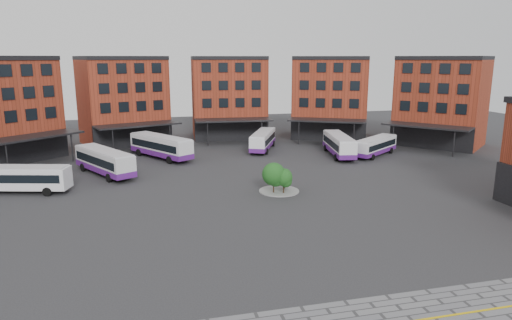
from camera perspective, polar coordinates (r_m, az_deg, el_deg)
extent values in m
plane|color=#28282B|center=(38.79, 5.18, -9.07)|extent=(160.00, 160.00, 0.00)
cube|color=maroon|center=(73.94, -29.20, 5.38)|extent=(16.35, 16.13, 14.00)
cube|color=black|center=(70.36, -26.97, 1.19)|extent=(10.00, 9.07, 4.00)
cube|color=black|center=(69.28, -27.48, 7.01)|extent=(8.60, 7.77, 8.00)
cube|color=black|center=(68.00, -26.17, 2.63)|extent=(12.61, 11.97, 0.25)
cylinder|color=black|center=(64.67, -28.66, 0.11)|extent=(0.20, 0.20, 4.00)
cylinder|color=black|center=(69.16, -22.01, 1.47)|extent=(0.20, 0.20, 4.00)
cube|color=maroon|center=(80.85, -16.29, 6.97)|extent=(15.55, 13.69, 14.00)
cube|color=black|center=(76.88, -15.01, 3.01)|extent=(12.45, 4.71, 4.00)
cube|color=black|center=(80.52, -16.62, 12.14)|extent=(15.65, 13.97, 0.60)
cube|color=black|center=(75.87, -15.27, 8.36)|extent=(10.87, 3.87, 8.00)
cube|color=black|center=(74.37, -14.53, 4.28)|extent=(13.72, 8.39, 0.25)
cylinder|color=black|center=(71.69, -17.43, 2.18)|extent=(0.20, 0.20, 4.00)
cylinder|color=black|center=(74.55, -10.69, 2.93)|extent=(0.20, 0.20, 4.00)
cube|color=maroon|center=(84.60, -3.46, 7.68)|extent=(13.67, 10.88, 14.00)
cube|color=black|center=(80.41, -3.02, 3.84)|extent=(13.00, 1.41, 4.00)
cube|color=black|center=(84.28, -3.53, 12.63)|extent=(13.69, 11.18, 0.60)
cube|color=black|center=(79.43, -3.06, 8.95)|extent=(11.42, 0.95, 8.00)
cube|color=black|center=(77.82, -2.83, 5.03)|extent=(13.28, 5.30, 0.25)
cylinder|color=black|center=(75.92, -6.06, 3.26)|extent=(0.20, 0.20, 4.00)
cylinder|color=black|center=(77.04, 0.72, 3.46)|extent=(0.20, 0.20, 4.00)
cube|color=maroon|center=(85.02, 9.34, 7.56)|extent=(16.12, 14.81, 14.00)
cube|color=black|center=(80.81, 8.97, 3.74)|extent=(11.81, 6.35, 4.00)
cube|color=black|center=(84.70, 9.52, 12.49)|extent=(16.26, 15.08, 0.60)
cube|color=black|center=(79.83, 9.14, 8.83)|extent=(10.26, 5.33, 8.00)
cube|color=black|center=(78.20, 8.89, 4.93)|extent=(13.58, 9.82, 0.25)
cylinder|color=black|center=(77.19, 5.36, 3.43)|extent=(0.20, 0.20, 4.00)
cylinder|color=black|center=(76.52, 12.13, 3.12)|extent=(0.20, 0.20, 4.00)
cube|color=maroon|center=(82.08, 22.12, 6.63)|extent=(16.02, 16.39, 14.00)
cube|color=black|center=(78.04, 20.93, 2.74)|extent=(8.74, 10.28, 4.00)
cube|color=black|center=(81.75, 22.56, 11.71)|extent=(16.25, 16.58, 0.60)
cube|color=black|center=(77.04, 21.31, 8.00)|extent=(7.47, 8.86, 8.00)
cube|color=black|center=(75.50, 20.57, 4.00)|extent=(11.73, 12.79, 0.25)
cylinder|color=black|center=(75.44, 16.76, 2.73)|extent=(0.20, 0.20, 4.00)
cylinder|color=black|center=(73.00, 23.48, 1.89)|extent=(0.20, 0.20, 4.00)
cylinder|color=gray|center=(50.15, 2.90, -3.88)|extent=(4.40, 4.40, 0.12)
cylinder|color=#332114|center=(49.18, 2.21, -3.35)|extent=(0.14, 0.14, 1.54)
sphere|color=#194D19|center=(48.82, 2.23, -1.79)|extent=(2.50, 2.50, 2.50)
sphere|color=#194D19|center=(48.85, 2.49, -2.34)|extent=(1.75, 1.75, 1.75)
cylinder|color=#332114|center=(50.79, 3.57, -3.09)|extent=(0.14, 0.14, 1.11)
sphere|color=#194D19|center=(50.53, 3.59, -2.01)|extent=(1.67, 1.67, 1.67)
sphere|color=#194D19|center=(50.54, 3.85, -2.40)|extent=(1.17, 1.17, 1.17)
cylinder|color=#332114|center=(49.12, 3.46, -3.53)|extent=(0.14, 0.14, 1.30)
sphere|color=#194D19|center=(48.81, 3.48, -2.21)|extent=(1.88, 1.88, 1.88)
sphere|color=#194D19|center=(48.83, 3.75, -2.68)|extent=(1.32, 1.32, 1.32)
cube|color=white|center=(55.35, -27.38, -1.99)|extent=(10.66, 4.94, 2.32)
cube|color=black|center=(55.32, -27.40, -1.82)|extent=(9.87, 4.79, 0.90)
cube|color=silver|center=(55.09, -27.50, -0.78)|extent=(10.24, 4.74, 0.11)
cylinder|color=black|center=(53.13, -24.67, -3.64)|extent=(0.99, 0.52, 0.95)
cylinder|color=black|center=(55.18, -23.63, -2.96)|extent=(0.99, 0.52, 0.95)
cube|color=silver|center=(59.80, -18.43, -0.06)|extent=(7.86, 11.12, 2.52)
cube|color=black|center=(59.76, -18.44, 0.11)|extent=(7.46, 10.36, 0.98)
cube|color=silver|center=(59.53, -18.52, 1.18)|extent=(7.54, 10.68, 0.12)
cube|color=black|center=(64.75, -20.56, 0.93)|extent=(1.96, 1.19, 1.13)
cube|color=#5B1D82|center=(59.99, -18.37, -0.90)|extent=(7.91, 11.18, 0.72)
cylinder|color=black|center=(62.83, -20.83, -0.87)|extent=(0.78, 1.05, 1.03)
cylinder|color=black|center=(63.82, -18.71, -0.51)|extent=(0.78, 1.05, 1.03)
cylinder|color=black|center=(56.36, -17.93, -2.15)|extent=(0.78, 1.05, 1.03)
cylinder|color=black|center=(57.47, -15.63, -1.72)|extent=(0.78, 1.05, 1.03)
cube|color=white|center=(67.47, -11.81, 1.78)|extent=(8.65, 11.30, 2.62)
cube|color=black|center=(67.44, -11.81, 1.94)|extent=(8.19, 10.54, 1.01)
cube|color=silver|center=(67.23, -11.86, 2.92)|extent=(8.30, 10.84, 0.13)
cube|color=black|center=(72.16, -14.47, 2.54)|extent=(1.97, 1.34, 1.17)
cube|color=#5B1D82|center=(67.65, -11.77, 1.01)|extent=(8.71, 11.35, 0.75)
cylinder|color=black|center=(70.08, -14.43, 0.92)|extent=(0.85, 1.07, 1.07)
cylinder|color=black|center=(71.51, -12.63, 1.24)|extent=(0.85, 1.07, 1.07)
cylinder|color=black|center=(63.99, -10.78, -0.01)|extent=(0.85, 1.07, 1.07)
cylinder|color=black|center=(65.55, -8.90, 0.37)|extent=(0.85, 1.07, 1.07)
cube|color=white|center=(72.15, 0.87, 2.57)|extent=(6.50, 10.42, 2.31)
cube|color=black|center=(72.12, 0.87, 2.70)|extent=(6.20, 9.69, 0.90)
cube|color=silver|center=(71.95, 0.87, 3.52)|extent=(6.24, 10.00, 0.11)
cube|color=black|center=(77.06, 1.53, 3.38)|extent=(1.87, 0.95, 1.04)
cube|color=#5B1D82|center=(72.30, 0.87, 1.93)|extent=(6.55, 10.47, 0.66)
cylinder|color=black|center=(75.79, 0.43, 2.14)|extent=(0.65, 0.98, 0.94)
cylinder|color=black|center=(75.41, 2.19, 2.07)|extent=(0.65, 0.98, 0.94)
cylinder|color=black|center=(69.39, -0.58, 1.15)|extent=(0.65, 0.98, 0.94)
cylinder|color=black|center=(68.97, 1.35, 1.08)|extent=(0.65, 0.98, 0.94)
cube|color=white|center=(69.00, 10.33, 1.99)|extent=(4.43, 11.30, 2.46)
cube|color=black|center=(68.97, 10.34, 2.13)|extent=(4.33, 10.44, 0.95)
cube|color=silver|center=(68.78, 10.37, 3.03)|extent=(4.25, 10.84, 0.12)
cube|color=black|center=(74.14, 9.35, 2.94)|extent=(2.12, 0.50, 1.10)
cube|color=#5B1D82|center=(69.17, 10.30, 1.27)|extent=(4.48, 11.34, 0.70)
cylinder|color=black|center=(72.33, 8.67, 1.51)|extent=(0.47, 1.04, 1.00)
cylinder|color=black|center=(72.90, 10.59, 1.52)|extent=(0.47, 1.04, 1.00)
cylinder|color=black|center=(65.60, 9.95, 0.31)|extent=(0.47, 1.04, 1.00)
cylinder|color=black|center=(66.23, 12.06, 0.34)|extent=(0.47, 1.04, 1.00)
cube|color=white|center=(70.19, 14.74, 1.77)|extent=(9.13, 7.50, 2.16)
cube|color=black|center=(70.16, 14.75, 1.90)|extent=(8.53, 7.09, 0.84)
cube|color=silver|center=(69.99, 14.79, 2.68)|extent=(8.76, 7.20, 0.11)
cube|color=black|center=(74.42, 16.33, 2.44)|extent=(1.20, 1.58, 0.97)
cube|color=#5B1D82|center=(70.33, 14.71, 1.16)|extent=(9.18, 7.56, 0.62)
cylinder|color=black|center=(73.62, 14.96, 1.36)|extent=(0.87, 0.73, 0.88)
cylinder|color=black|center=(72.74, 16.53, 1.14)|extent=(0.87, 0.73, 0.88)
cylinder|color=black|center=(68.14, 12.73, 0.60)|extent=(0.87, 0.73, 0.88)
cylinder|color=black|center=(67.19, 14.39, 0.34)|extent=(0.87, 0.73, 0.88)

